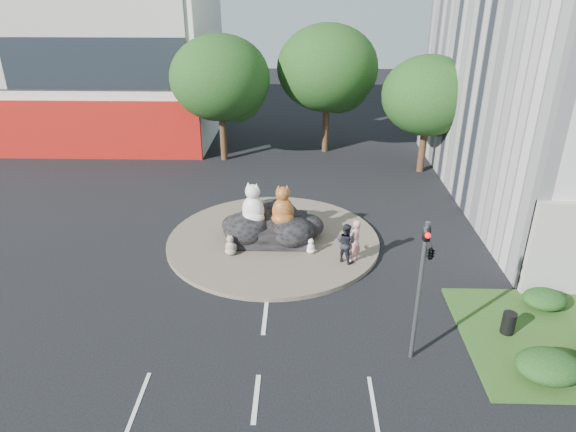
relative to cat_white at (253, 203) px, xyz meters
name	(u,v)px	position (x,y,z in m)	size (l,w,h in m)	color
ground	(256,399)	(0.89, -9.79, -2.10)	(120.00, 120.00, 0.00)	black
roundabout_island	(273,240)	(0.89, 0.21, -2.00)	(10.00, 10.00, 0.20)	brown
rock_plinth	(273,230)	(0.89, 0.21, -1.45)	(3.20, 2.60, 0.90)	black
shophouse_block	(45,54)	(-17.11, 18.12, 4.08)	(25.20, 12.30, 17.40)	silver
tree_left	(221,82)	(-3.04, 12.27, 3.15)	(6.46, 6.46, 8.27)	#382314
tree_mid	(328,72)	(3.96, 14.27, 3.46)	(6.84, 6.84, 8.76)	#382314
tree_right	(429,99)	(9.96, 10.27, 2.53)	(5.70, 5.70, 7.30)	#382314
hedge_near_green	(548,366)	(9.89, -8.79, -1.53)	(2.00, 1.60, 0.90)	#113513
hedge_back_green	(544,299)	(11.39, -4.99, -1.62)	(1.60, 1.28, 0.72)	#113513
traffic_light	(426,263)	(5.99, -7.79, 1.52)	(0.44, 1.24, 5.00)	#595B60
cat_white	(253,203)	(0.00, 0.00, 0.00)	(1.20, 1.04, 2.01)	silver
cat_tabby	(283,205)	(1.37, -0.03, -0.04)	(1.15, 1.00, 1.92)	#B25025
kitten_calico	(230,244)	(-0.93, -1.34, -1.43)	(0.57, 0.50, 0.95)	beige
kitten_white	(311,246)	(2.65, -1.15, -1.54)	(0.44, 0.38, 0.73)	white
pedestrian_pink	(355,241)	(4.51, -1.79, -0.93)	(0.71, 0.47, 1.95)	#D2888A
pedestrian_dark	(346,243)	(4.13, -1.84, -1.01)	(0.87, 0.68, 1.79)	black
parked_car	(78,144)	(-13.51, 13.04, -1.37)	(1.54, 4.43, 1.46)	#ADAFB5
litter_bin	(509,323)	(9.48, -6.56, -1.58)	(0.47, 0.47, 0.80)	black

